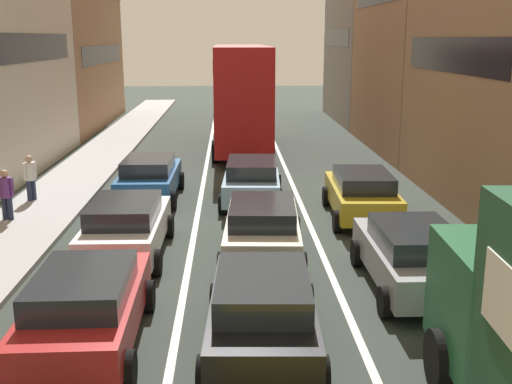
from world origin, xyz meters
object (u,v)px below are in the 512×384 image
at_px(sedan_left_lane_third, 126,226).
at_px(coupe_centre_lane_fourth, 252,180).
at_px(wagon_right_lane_far, 362,193).
at_px(bus_mid_queue_primary, 241,93).
at_px(sedan_centre_lane_second, 262,309).
at_px(pedestrian_mid_sidewalk, 6,193).
at_px(wagon_left_lane_second, 86,306).
at_px(sedan_right_lane_behind_truck, 412,255).
at_px(pedestrian_near_kerb, 30,176).
at_px(sedan_left_lane_fourth, 149,177).
at_px(hatchback_centre_lane_third, 262,228).

xyz_separation_m(sedan_left_lane_third, coupe_centre_lane_fourth, (3.37, 5.19, 0.00)).
bearing_deg(wagon_right_lane_far, bus_mid_queue_primary, 18.28).
xyz_separation_m(sedan_centre_lane_second, bus_mid_queue_primary, (0.01, 20.56, 2.03)).
distance_m(sedan_left_lane_third, pedestrian_mid_sidewalk, 5.01).
height_order(wagon_left_lane_second, sedan_right_lane_behind_truck, same).
height_order(bus_mid_queue_primary, pedestrian_near_kerb, bus_mid_queue_primary).
bearing_deg(bus_mid_queue_primary, sedan_centre_lane_second, 179.46).
distance_m(sedan_left_lane_third, sedan_left_lane_fourth, 5.77).
relative_size(coupe_centre_lane_fourth, bus_mid_queue_primary, 0.42).
bearing_deg(wagon_right_lane_far, wagon_left_lane_second, 143.02).
bearing_deg(sedan_left_lane_third, sedan_centre_lane_second, -147.54).
height_order(sedan_left_lane_third, pedestrian_mid_sidewalk, pedestrian_mid_sidewalk).
xyz_separation_m(wagon_left_lane_second, pedestrian_near_kerb, (-4.08, 10.21, 0.15)).
bearing_deg(hatchback_centre_lane_third, sedan_right_lane_behind_truck, -121.13).
xyz_separation_m(coupe_centre_lane_fourth, pedestrian_mid_sidewalk, (-7.38, -2.19, 0.15)).
relative_size(coupe_centre_lane_fourth, sedan_left_lane_fourth, 1.01).
distance_m(hatchback_centre_lane_third, coupe_centre_lane_fourth, 5.47).
xyz_separation_m(sedan_centre_lane_second, pedestrian_mid_sidewalk, (-7.21, 8.14, 0.15)).
bearing_deg(wagon_left_lane_second, coupe_centre_lane_fourth, -18.93).
xyz_separation_m(wagon_left_lane_second, sedan_left_lane_fourth, (-0.19, 10.66, 0.00)).
relative_size(sedan_centre_lane_second, wagon_left_lane_second, 1.01).
distance_m(sedan_centre_lane_second, coupe_centre_lane_fourth, 10.33).
bearing_deg(sedan_centre_lane_second, sedan_left_lane_fourth, 19.44).
xyz_separation_m(sedan_centre_lane_second, sedan_left_lane_third, (-3.20, 5.14, 0.00)).
bearing_deg(pedestrian_near_kerb, sedan_left_lane_third, 159.23).
xyz_separation_m(hatchback_centre_lane_third, bus_mid_queue_primary, (-0.24, 15.71, 2.03)).
distance_m(hatchback_centre_lane_third, bus_mid_queue_primary, 15.84).
bearing_deg(sedan_left_lane_fourth, bus_mid_queue_primary, -18.22).
relative_size(sedan_right_lane_behind_truck, bus_mid_queue_primary, 0.41).
height_order(wagon_left_lane_second, sedan_left_lane_fourth, same).
bearing_deg(hatchback_centre_lane_third, coupe_centre_lane_fourth, 3.93).
height_order(sedan_right_lane_behind_truck, bus_mid_queue_primary, bus_mid_queue_primary).
distance_m(sedan_left_lane_fourth, bus_mid_queue_primary, 10.41).
distance_m(wagon_left_lane_second, pedestrian_mid_sidewalk, 8.88).
height_order(hatchback_centre_lane_third, sedan_left_lane_fourth, same).
bearing_deg(pedestrian_mid_sidewalk, wagon_right_lane_far, 104.76).
bearing_deg(wagon_right_lane_far, pedestrian_near_kerb, 81.01).
xyz_separation_m(hatchback_centre_lane_third, pedestrian_mid_sidewalk, (-7.46, 3.29, 0.15)).
bearing_deg(coupe_centre_lane_fourth, wagon_right_lane_far, -118.60).
bearing_deg(coupe_centre_lane_fourth, sedan_left_lane_third, 149.86).
bearing_deg(pedestrian_near_kerb, hatchback_centre_lane_third, 175.28).
distance_m(sedan_centre_lane_second, wagon_right_lane_far, 9.00).
relative_size(hatchback_centre_lane_third, coupe_centre_lane_fourth, 1.00).
xyz_separation_m(sedan_centre_lane_second, wagon_right_lane_far, (3.49, 8.30, 0.00)).
height_order(pedestrian_near_kerb, pedestrian_mid_sidewalk, same).
distance_m(sedan_centre_lane_second, pedestrian_near_kerb, 12.70).
distance_m(coupe_centre_lane_fourth, pedestrian_mid_sidewalk, 7.70).
relative_size(sedan_left_lane_third, bus_mid_queue_primary, 0.41).
xyz_separation_m(wagon_left_lane_second, sedan_right_lane_behind_truck, (6.57, 2.43, 0.00)).
distance_m(hatchback_centre_lane_third, sedan_left_lane_fourth, 7.03).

